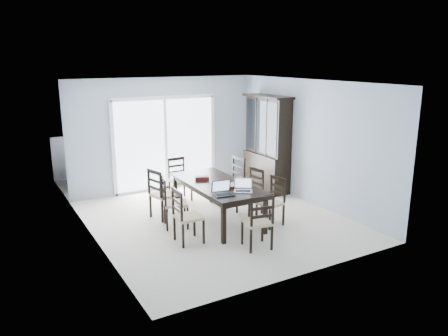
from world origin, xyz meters
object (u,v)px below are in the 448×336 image
Objects in this scene: chair_end_near at (260,216)px; chair_end_far at (178,174)px; china_hutch at (267,144)px; game_box at (202,178)px; chair_left_mid at (170,197)px; laptop_dark at (224,192)px; cell_phone at (246,193)px; laptop_silver at (243,189)px; chair_right_mid at (253,186)px; hot_tub at (131,165)px; chair_left_near at (183,210)px; chair_right_far at (234,175)px; dining_table at (217,187)px; chair_right_near at (274,196)px; chair_left_far at (160,189)px.

chair_end_far is at bearing 101.12° from chair_end_near.
game_box is (-2.17, -0.93, -0.29)m from china_hutch.
chair_left_mid is 1.09m from laptop_dark.
cell_phone is at bearing -76.52° from game_box.
chair_left_mid is 1.82m from chair_end_near.
laptop_dark is 3.30× the size of cell_phone.
cell_phone is at bearing -2.10° from laptop_dark.
cell_phone is (-0.00, -0.09, -0.05)m from laptop_silver.
china_hutch reaches higher than chair_right_mid.
cell_phone is at bearing -80.56° from hot_tub.
chair_left_near is at bearing -177.94° from laptop_dark.
chair_right_far is 1.02m from game_box.
game_box is (-0.28, 1.05, -0.02)m from laptop_silver.
china_hutch is 3.59m from chair_left_near.
chair_left_near reaches higher than chair_end_far.
chair_left_mid is at bearing -158.87° from china_hutch.
dining_table is 2.13× the size of chair_right_mid.
chair_right_far reaches higher than chair_right_near.
cell_phone is (0.22, -2.39, 0.20)m from chair_end_far.
laptop_silver is 4.18m from hot_tub.
game_box is at bearing 85.97° from chair_end_far.
laptop_dark is (-0.18, -2.31, 0.25)m from chair_end_far.
hot_tub reaches higher than game_box.
chair_right_mid is 1.14m from cell_phone.
chair_end_near reaches higher than laptop_silver.
chair_right_mid is 0.53× the size of hot_tub.
chair_end_far is 2.41m from cell_phone.
chair_right_near is (1.72, -0.80, -0.03)m from chair_left_mid.
chair_right_far reaches higher than chair_left_mid.
cell_phone is 1.17m from game_box.
dining_table is 1.09m from chair_left_far.
china_hutch is 2.01× the size of chair_left_near.
chair_right_near is at bearing -70.90° from hot_tub.
cell_phone is (0.39, -0.08, -0.05)m from laptop_dark.
chair_left_near is 2.89× the size of laptop_dark.
hot_tub is (-0.70, 4.11, -0.38)m from laptop_silver.
laptop_dark is at bearing 139.11° from chair_right_far.
chair_right_near is at bearing 52.95° from chair_end_near.
cell_phone is at bearing 93.76° from chair_end_far.
hot_tub is at bearing 175.61° from chair_left_near.
chair_right_far is at bearing -6.60° from chair_right_mid.
chair_end_near is (-0.87, -0.81, 0.02)m from chair_right_near.
chair_left_near is at bearing 148.54° from chair_end_near.
laptop_silver is (-0.70, -0.05, 0.26)m from chair_right_near.
chair_left_mid reaches higher than dining_table.
chair_right_mid is (1.74, -0.57, -0.06)m from chair_left_far.
chair_left_near reaches higher than chair_end_near.
laptop_silver is (1.02, -0.85, 0.22)m from chair_left_mid.
chair_left_near is at bearing 9.30° from chair_left_mid.
dining_table is 2.04× the size of chair_end_near.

